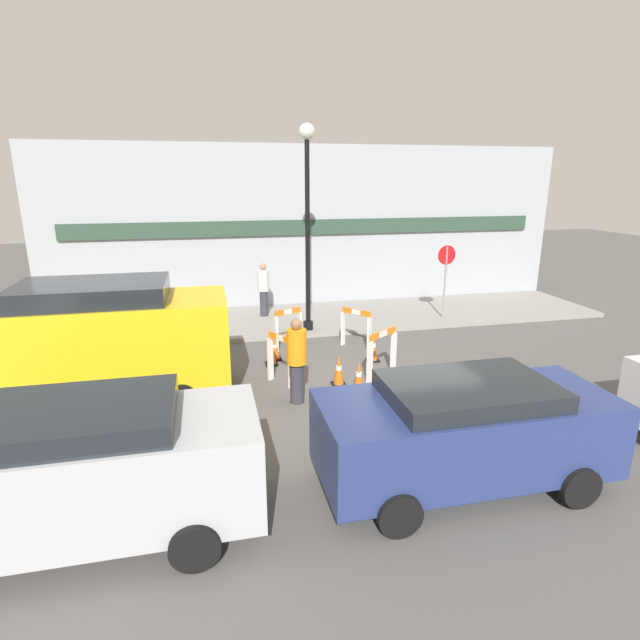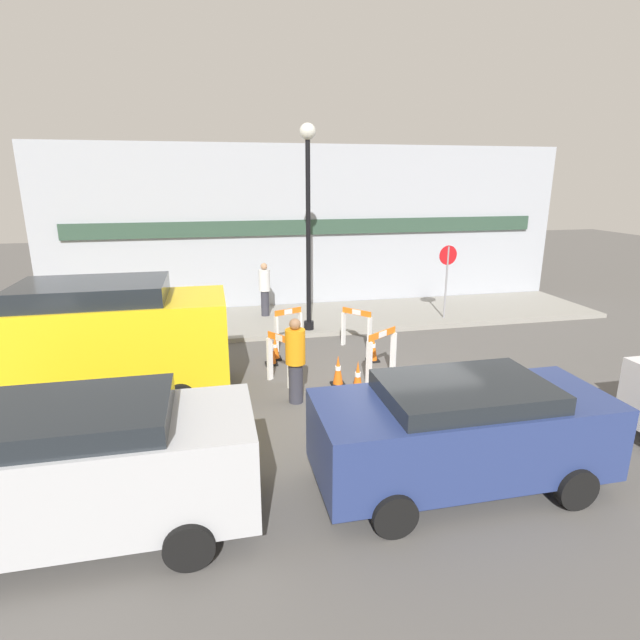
{
  "view_description": "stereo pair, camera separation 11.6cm",
  "coord_description": "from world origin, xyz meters",
  "px_view_note": "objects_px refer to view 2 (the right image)",
  "views": [
    {
      "loc": [
        -3.65,
        -8.81,
        4.41
      ],
      "look_at": [
        -0.98,
        2.83,
        1.0
      ],
      "focal_mm": 28.0,
      "sensor_mm": 36.0,
      "label": 1
    },
    {
      "loc": [
        -3.54,
        -8.84,
        4.41
      ],
      "look_at": [
        -0.98,
        2.83,
        1.0
      ],
      "focal_mm": 28.0,
      "sensor_mm": 36.0,
      "label": 2
    }
  ],
  "objects_px": {
    "streetlamp_post": "(308,203)",
    "parked_car_1": "(462,428)",
    "stop_sign": "(447,270)",
    "parked_car_0": "(71,465)",
    "person_pedestrian": "(265,288)",
    "person_worker": "(295,358)",
    "work_van": "(98,337)"
  },
  "relations": [
    {
      "from": "stop_sign",
      "to": "parked_car_0",
      "type": "bearing_deg",
      "value": 37.85
    },
    {
      "from": "person_worker",
      "to": "parked_car_0",
      "type": "distance_m",
      "value": 4.73
    },
    {
      "from": "stop_sign",
      "to": "parked_car_0",
      "type": "xyz_separation_m",
      "value": [
        -8.95,
        -8.17,
        -0.65
      ]
    },
    {
      "from": "stop_sign",
      "to": "parked_car_0",
      "type": "height_order",
      "value": "stop_sign"
    },
    {
      "from": "streetlamp_post",
      "to": "person_worker",
      "type": "relative_size",
      "value": 3.21
    },
    {
      "from": "parked_car_0",
      "to": "work_van",
      "type": "xyz_separation_m",
      "value": [
        -0.49,
        4.33,
        0.32
      ]
    },
    {
      "from": "stop_sign",
      "to": "parked_car_0",
      "type": "distance_m",
      "value": 12.14
    },
    {
      "from": "parked_car_0",
      "to": "person_pedestrian",
      "type": "bearing_deg",
      "value": 70.4
    },
    {
      "from": "person_pedestrian",
      "to": "parked_car_0",
      "type": "xyz_separation_m",
      "value": [
        -3.44,
        -9.65,
        -0.02
      ]
    },
    {
      "from": "parked_car_0",
      "to": "work_van",
      "type": "bearing_deg",
      "value": 96.41
    },
    {
      "from": "streetlamp_post",
      "to": "stop_sign",
      "type": "distance_m",
      "value": 4.91
    },
    {
      "from": "person_worker",
      "to": "work_van",
      "type": "distance_m",
      "value": 3.99
    },
    {
      "from": "person_pedestrian",
      "to": "parked_car_1",
      "type": "height_order",
      "value": "person_pedestrian"
    },
    {
      "from": "streetlamp_post",
      "to": "parked_car_1",
      "type": "relative_size",
      "value": 1.33
    },
    {
      "from": "streetlamp_post",
      "to": "parked_car_1",
      "type": "height_order",
      "value": "streetlamp_post"
    },
    {
      "from": "stop_sign",
      "to": "parked_car_0",
      "type": "relative_size",
      "value": 0.51
    },
    {
      "from": "work_van",
      "to": "person_pedestrian",
      "type": "bearing_deg",
      "value": 53.59
    },
    {
      "from": "parked_car_1",
      "to": "stop_sign",
      "type": "bearing_deg",
      "value": 65.49
    },
    {
      "from": "parked_car_0",
      "to": "work_van",
      "type": "relative_size",
      "value": 0.88
    },
    {
      "from": "person_worker",
      "to": "work_van",
      "type": "xyz_separation_m",
      "value": [
        -3.84,
        1.0,
        0.4
      ]
    },
    {
      "from": "streetlamp_post",
      "to": "work_van",
      "type": "distance_m",
      "value": 6.58
    },
    {
      "from": "streetlamp_post",
      "to": "person_worker",
      "type": "xyz_separation_m",
      "value": [
        -1.16,
        -4.53,
        -2.81
      ]
    },
    {
      "from": "stop_sign",
      "to": "person_pedestrian",
      "type": "distance_m",
      "value": 5.75
    },
    {
      "from": "person_pedestrian",
      "to": "parked_car_0",
      "type": "height_order",
      "value": "person_pedestrian"
    },
    {
      "from": "person_pedestrian",
      "to": "work_van",
      "type": "relative_size",
      "value": 0.34
    },
    {
      "from": "parked_car_0",
      "to": "parked_car_1",
      "type": "bearing_deg",
      "value": 0.0
    },
    {
      "from": "person_pedestrian",
      "to": "streetlamp_post",
      "type": "bearing_deg",
      "value": 148.63
    },
    {
      "from": "parked_car_0",
      "to": "parked_car_1",
      "type": "distance_m",
      "value": 5.23
    },
    {
      "from": "streetlamp_post",
      "to": "work_van",
      "type": "relative_size",
      "value": 1.12
    },
    {
      "from": "stop_sign",
      "to": "person_worker",
      "type": "distance_m",
      "value": 7.44
    },
    {
      "from": "person_pedestrian",
      "to": "parked_car_1",
      "type": "bearing_deg",
      "value": 128.04
    },
    {
      "from": "person_worker",
      "to": "person_pedestrian",
      "type": "bearing_deg",
      "value": 27.44
    }
  ]
}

